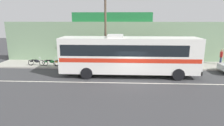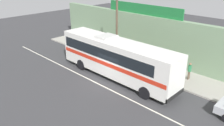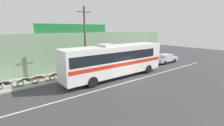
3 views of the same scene
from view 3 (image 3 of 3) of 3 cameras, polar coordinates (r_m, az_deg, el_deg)
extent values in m
plane|color=#3A3A3D|center=(17.25, 4.43, -5.91)|extent=(70.00, 70.00, 0.00)
cube|color=#A8A399|center=(21.19, -5.11, -2.27)|extent=(30.00, 3.60, 0.14)
cube|color=gray|center=(22.55, -8.21, 4.57)|extent=(30.00, 0.70, 4.80)
cube|color=#1E7538|center=(21.42, -13.25, 11.89)|extent=(9.58, 0.12, 1.10)
cube|color=silver|center=(16.70, 6.30, -6.55)|extent=(30.00, 0.14, 0.01)
cube|color=white|center=(17.54, 1.32, 1.16)|extent=(12.30, 2.47, 3.10)
cube|color=black|center=(17.14, 0.05, 2.77)|extent=(10.82, 2.49, 0.96)
cube|color=red|center=(17.60, 1.31, 0.20)|extent=(12.05, 2.48, 0.36)
cube|color=black|center=(21.82, 13.87, 4.19)|extent=(0.04, 2.22, 1.40)
cube|color=black|center=(22.13, 13.61, -0.48)|extent=(0.12, 2.47, 0.36)
cube|color=silver|center=(16.55, -1.97, 6.34)|extent=(1.40, 1.73, 0.24)
cylinder|color=black|center=(21.46, 8.00, -0.92)|extent=(1.04, 0.32, 1.04)
cylinder|color=black|center=(19.99, 12.72, -2.08)|extent=(1.04, 0.32, 1.04)
cylinder|color=black|center=(16.86, -11.00, -4.68)|extent=(1.04, 0.32, 1.04)
cylinder|color=black|center=(14.95, -6.94, -6.74)|extent=(1.04, 0.32, 1.04)
cube|color=#B7BABF|center=(26.75, 18.43, 1.37)|extent=(4.43, 1.78, 0.56)
cube|color=#B7BABF|center=(26.58, 18.39, 2.45)|extent=(2.30, 1.60, 0.48)
cube|color=black|center=(27.29, 19.38, 2.54)|extent=(0.21, 1.49, 0.34)
cylinder|color=black|center=(28.31, 18.43, 1.33)|extent=(0.62, 0.20, 0.62)
cylinder|color=black|center=(27.45, 21.33, 0.78)|extent=(0.62, 0.20, 0.62)
cylinder|color=black|center=(26.24, 15.31, 0.70)|extent=(0.62, 0.20, 0.62)
cylinder|color=black|center=(25.30, 18.34, 0.09)|extent=(0.62, 0.20, 0.62)
cylinder|color=brown|center=(18.07, -9.56, 7.47)|extent=(0.22, 0.22, 7.54)
cylinder|color=brown|center=(18.10, -9.93, 17.52)|extent=(1.60, 0.10, 0.10)
torus|color=black|center=(17.01, -31.27, -6.39)|extent=(0.62, 0.06, 0.62)
cylinder|color=silver|center=(16.91, -31.65, -5.46)|extent=(0.34, 0.04, 0.65)
cylinder|color=silver|center=(16.82, -32.11, -4.46)|extent=(0.03, 0.56, 0.03)
ellipsoid|color=black|center=(16.91, -33.21, -6.07)|extent=(0.56, 0.22, 0.34)
cube|color=black|center=(16.87, -34.22, -5.81)|extent=(0.52, 0.20, 0.10)
torus|color=black|center=(17.93, -16.93, -4.21)|extent=(0.62, 0.06, 0.62)
torus|color=black|center=(17.56, -20.59, -4.81)|extent=(0.62, 0.06, 0.62)
cylinder|color=silver|center=(17.82, -17.22, -3.32)|extent=(0.34, 0.04, 0.65)
cylinder|color=silver|center=(17.71, -17.59, -2.37)|extent=(0.03, 0.56, 0.03)
ellipsoid|color=black|center=(17.70, -18.60, -3.92)|extent=(0.56, 0.22, 0.34)
cube|color=black|center=(17.59, -19.47, -3.68)|extent=(0.52, 0.20, 0.10)
ellipsoid|color=black|center=(17.54, -20.44, -4.34)|extent=(0.36, 0.14, 0.16)
torus|color=black|center=(17.18, -25.49, -5.61)|extent=(0.62, 0.06, 0.62)
torus|color=black|center=(16.97, -29.87, -6.26)|extent=(0.62, 0.06, 0.62)
cylinder|color=silver|center=(17.08, -25.84, -4.69)|extent=(0.34, 0.04, 0.65)
cylinder|color=silver|center=(16.98, -26.27, -3.70)|extent=(0.03, 0.56, 0.03)
ellipsoid|color=#237F38|center=(17.02, -27.50, -5.33)|extent=(0.56, 0.22, 0.34)
cube|color=black|center=(16.94, -28.56, -5.09)|extent=(0.52, 0.20, 0.10)
ellipsoid|color=#237F38|center=(16.94, -29.72, -5.78)|extent=(0.36, 0.14, 0.16)
torus|color=black|center=(17.43, -21.91, -5.04)|extent=(0.62, 0.06, 0.62)
torus|color=black|center=(17.16, -25.97, -5.67)|extent=(0.62, 0.06, 0.62)
cylinder|color=silver|center=(17.33, -22.24, -4.13)|extent=(0.34, 0.04, 0.65)
cylinder|color=silver|center=(17.22, -22.65, -3.16)|extent=(0.03, 0.56, 0.03)
ellipsoid|color=orange|center=(17.25, -23.77, -4.75)|extent=(0.56, 0.22, 0.34)
cube|color=black|center=(17.15, -24.75, -4.51)|extent=(0.52, 0.20, 0.10)
ellipsoid|color=orange|center=(17.13, -25.82, -5.20)|extent=(0.36, 0.14, 0.16)
cylinder|color=navy|center=(19.50, -15.46, -2.54)|extent=(0.13, 0.13, 0.79)
cylinder|color=navy|center=(19.34, -15.25, -2.65)|extent=(0.13, 0.13, 0.79)
cylinder|color=white|center=(19.26, -15.47, -0.60)|extent=(0.30, 0.30, 0.59)
sphere|color=tan|center=(19.17, -15.55, 0.67)|extent=(0.21, 0.21, 0.21)
cylinder|color=white|center=(19.44, -15.71, -0.41)|extent=(0.08, 0.08, 0.55)
cylinder|color=white|center=(19.07, -15.24, -0.62)|extent=(0.08, 0.08, 0.55)
cylinder|color=navy|center=(28.26, 11.95, 2.18)|extent=(0.13, 0.13, 0.83)
cylinder|color=navy|center=(28.15, 12.23, 2.12)|extent=(0.13, 0.13, 0.83)
cylinder|color=red|center=(28.09, 12.16, 3.61)|extent=(0.30, 0.30, 0.62)
sphere|color=#A37556|center=(28.03, 12.20, 4.52)|extent=(0.22, 0.22, 0.22)
cylinder|color=red|center=(28.21, 11.85, 3.72)|extent=(0.08, 0.08, 0.57)
cylinder|color=red|center=(27.96, 12.48, 3.62)|extent=(0.08, 0.08, 0.57)
cylinder|color=brown|center=(24.25, 4.39, 0.70)|extent=(0.13, 0.13, 0.77)
cylinder|color=brown|center=(24.12, 4.68, 0.63)|extent=(0.13, 0.13, 0.77)
cylinder|color=#2D7A4C|center=(24.06, 4.56, 2.25)|extent=(0.30, 0.30, 0.58)
sphere|color=#A37556|center=(23.99, 4.58, 3.24)|extent=(0.21, 0.21, 0.21)
cylinder|color=#2D7A4C|center=(24.20, 4.25, 2.38)|extent=(0.08, 0.08, 0.53)
cylinder|color=#2D7A4C|center=(23.91, 4.89, 2.25)|extent=(0.08, 0.08, 0.53)
camera|label=1|loc=(10.86, 71.67, 2.89)|focal=30.46mm
camera|label=2|loc=(24.18, 55.23, 16.90)|focal=35.93mm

